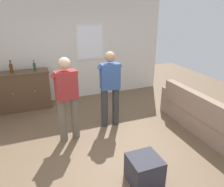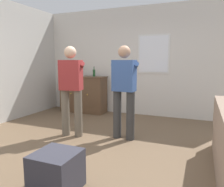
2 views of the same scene
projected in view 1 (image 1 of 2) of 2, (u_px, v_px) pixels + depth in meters
name	position (u px, v px, depth m)	size (l,w,h in m)	color
ground	(108.00, 144.00, 4.30)	(10.40, 10.40, 0.00)	brown
wall_back_with_window	(75.00, 50.00, 6.09)	(5.20, 0.15, 2.80)	silver
couch	(206.00, 120.00, 4.53)	(0.57, 2.64, 0.88)	gray
sideboard_cabinet	(24.00, 91.00, 5.62)	(1.31, 0.49, 1.00)	brown
bottle_wine_green	(34.00, 67.00, 5.53)	(0.07, 0.07, 0.27)	#1E4C23
bottle_liquor_amber	(11.00, 68.00, 5.33)	(0.08, 0.08, 0.31)	#593314
ottoman	(144.00, 170.00, 3.30)	(0.47, 0.47, 0.43)	#33333D
person_standing_left	(67.00, 96.00, 4.14)	(0.55, 0.50, 1.68)	#6B6051
person_standing_right	(110.00, 86.00, 4.66)	(0.56, 0.49, 1.68)	#383838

